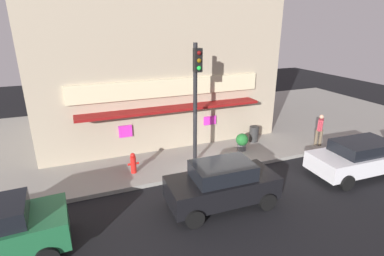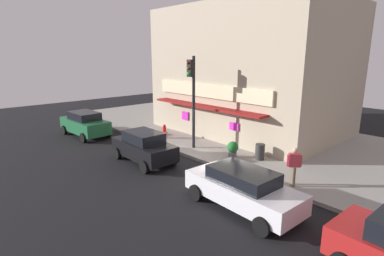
# 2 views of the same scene
# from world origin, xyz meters

# --- Properties ---
(ground_plane) EXTENTS (50.10, 50.10, 0.00)m
(ground_plane) POSITION_xyz_m (0.00, 0.00, 0.00)
(ground_plane) COLOR black
(sidewalk) EXTENTS (33.40, 12.05, 0.17)m
(sidewalk) POSITION_xyz_m (0.00, 6.03, 0.09)
(sidewalk) COLOR gray
(sidewalk) RESTS_ON ground_plane
(corner_building) EXTENTS (12.34, 9.35, 8.58)m
(corner_building) POSITION_xyz_m (-1.31, 7.25, 4.46)
(corner_building) COLOR tan
(corner_building) RESTS_ON sidewalk
(traffic_light) EXTENTS (0.32, 0.58, 5.35)m
(traffic_light) POSITION_xyz_m (-0.75, 1.06, 3.59)
(traffic_light) COLOR black
(traffic_light) RESTS_ON sidewalk
(fire_hydrant) EXTENTS (0.48, 0.24, 0.92)m
(fire_hydrant) POSITION_xyz_m (-3.60, 1.16, 0.62)
(fire_hydrant) COLOR red
(fire_hydrant) RESTS_ON sidewalk
(trash_can) EXTENTS (0.49, 0.49, 0.84)m
(trash_can) POSITION_xyz_m (3.16, 2.32, 0.59)
(trash_can) COLOR #2D2D2D
(trash_can) RESTS_ON sidewalk
(pedestrian) EXTENTS (0.53, 0.49, 1.67)m
(pedestrian) POSITION_xyz_m (6.03, 0.62, 1.10)
(pedestrian) COLOR brown
(pedestrian) RESTS_ON sidewalk
(potted_plant_by_doorway) EXTENTS (0.62, 0.62, 0.88)m
(potted_plant_by_doorway) POSITION_xyz_m (1.96, 1.53, 0.66)
(potted_plant_by_doorway) COLOR #59595B
(potted_plant_by_doorway) RESTS_ON sidewalk
(parked_car_black) EXTENTS (3.97, 1.99, 1.66)m
(parked_car_black) POSITION_xyz_m (-1.06, -2.14, 0.85)
(parked_car_black) COLOR black
(parked_car_black) RESTS_ON ground_plane
(parked_car_white) EXTENTS (4.57, 2.14, 1.53)m
(parked_car_white) POSITION_xyz_m (5.60, -2.24, 0.80)
(parked_car_white) COLOR silver
(parked_car_white) RESTS_ON ground_plane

